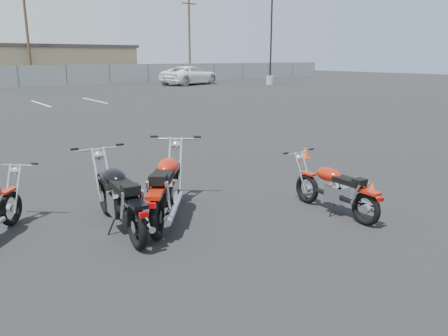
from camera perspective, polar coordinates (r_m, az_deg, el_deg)
ground at (r=7.04m, az=1.58°, el=-6.35°), size 120.00×120.00×0.00m
motorcycle_second_black at (r=6.53m, az=-13.44°, el=-3.82°), size 0.86×2.22×1.09m
motorcycle_third_red at (r=6.84m, az=-7.49°, el=-2.52°), size 1.80×2.08×1.14m
motorcycle_rear_red at (r=7.28m, az=14.36°, el=-2.70°), size 0.71×1.83×0.90m
training_cone_near at (r=11.25m, az=10.53°, el=2.05°), size 0.23×0.23×0.28m
training_cone_far at (r=8.37m, az=18.78°, el=-2.73°), size 0.24×0.24×0.28m
light_pole_east at (r=41.03m, az=6.10°, el=14.09°), size 0.80×0.70×9.34m
tan_building_east at (r=51.17m, az=-20.77°, el=12.73°), size 14.40×9.40×3.70m
utility_pole_c at (r=45.38m, az=-24.33°, el=15.90°), size 1.80×0.24×9.00m
utility_pole_d at (r=53.24m, az=-4.54°, el=16.66°), size 1.80×0.24×9.00m
white_van at (r=41.02m, az=-4.49°, el=12.64°), size 4.72×7.39×2.61m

